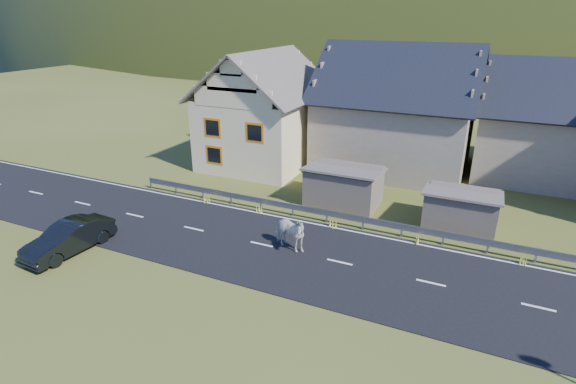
% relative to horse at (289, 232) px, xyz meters
% --- Properties ---
extents(ground, '(160.00, 160.00, 0.00)m').
position_rel_horse_xyz_m(ground, '(2.59, -0.14, -0.92)').
color(ground, '#3C4515').
rests_on(ground, ground).
extents(road, '(60.00, 7.00, 0.04)m').
position_rel_horse_xyz_m(road, '(2.59, -0.14, -0.90)').
color(road, black).
rests_on(road, ground).
extents(lane_markings, '(60.00, 6.60, 0.01)m').
position_rel_horse_xyz_m(lane_markings, '(2.59, -0.14, -0.88)').
color(lane_markings, silver).
rests_on(lane_markings, road).
extents(guardrail, '(28.10, 0.09, 0.75)m').
position_rel_horse_xyz_m(guardrail, '(2.59, 3.54, -0.36)').
color(guardrail, '#93969B').
rests_on(guardrail, ground).
extents(shed_left, '(4.30, 3.30, 2.40)m').
position_rel_horse_xyz_m(shed_left, '(0.59, 6.36, 0.18)').
color(shed_left, '#6F6252').
rests_on(shed_left, ground).
extents(shed_right, '(3.80, 2.90, 2.20)m').
position_rel_horse_xyz_m(shed_right, '(7.09, 5.86, 0.08)').
color(shed_right, '#6F6252').
rests_on(shed_right, ground).
extents(house_cream, '(7.80, 9.80, 8.30)m').
position_rel_horse_xyz_m(house_cream, '(-7.41, 11.86, 3.44)').
color(house_cream, beige).
rests_on(house_cream, ground).
extents(house_stone_a, '(10.80, 9.80, 8.90)m').
position_rel_horse_xyz_m(house_stone_a, '(1.59, 14.86, 3.71)').
color(house_stone_a, gray).
rests_on(house_stone_a, ground).
extents(house_stone_b, '(9.80, 8.80, 8.10)m').
position_rel_horse_xyz_m(house_stone_b, '(11.59, 16.86, 3.31)').
color(house_stone_b, gray).
rests_on(house_stone_b, ground).
extents(mountain, '(440.00, 280.00, 260.00)m').
position_rel_horse_xyz_m(mountain, '(7.59, 179.86, -20.92)').
color(mountain, '#26350F').
rests_on(mountain, ground).
extents(conifer_patch, '(76.00, 50.00, 28.00)m').
position_rel_horse_xyz_m(conifer_patch, '(-52.41, 109.86, 5.08)').
color(conifer_patch, black).
rests_on(conifer_patch, ground).
extents(horse, '(1.54, 2.28, 1.76)m').
position_rel_horse_xyz_m(horse, '(0.00, 0.00, 0.00)').
color(horse, silver).
rests_on(horse, road).
extents(car, '(1.81, 4.43, 1.43)m').
position_rel_horse_xyz_m(car, '(-9.30, -4.49, -0.21)').
color(car, black).
rests_on(car, ground).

